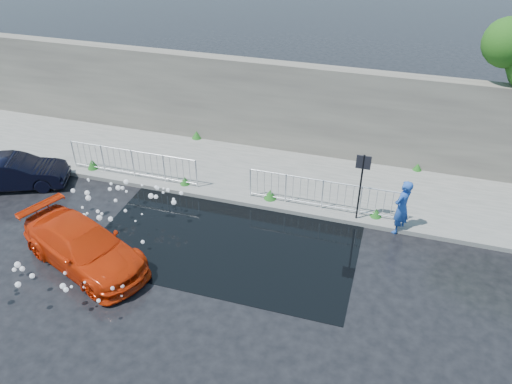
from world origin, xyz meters
TOP-DOWN VIEW (x-y plane):
  - ground at (0.00, 0.00)m, footprint 90.00×90.00m
  - pavement at (0.00, 5.00)m, footprint 30.00×4.00m
  - curb at (0.00, 3.00)m, footprint 30.00×0.25m
  - retaining_wall at (0.00, 7.20)m, footprint 30.00×0.60m
  - puddle at (0.50, 1.00)m, footprint 8.00×5.00m
  - sign_post at (4.20, 3.10)m, footprint 0.45×0.06m
  - railing_left at (-4.00, 3.35)m, footprint 5.05×0.05m
  - railing_right at (3.00, 3.35)m, footprint 5.05×0.05m
  - weeds at (-0.50, 4.44)m, footprint 12.17×3.93m
  - water_spray at (-3.25, -0.41)m, footprint 3.71×5.53m
  - red_car at (-3.06, -1.25)m, footprint 4.71×3.26m
  - dark_car at (-7.83, 1.70)m, footprint 3.76×2.53m
  - person at (5.54, 3.00)m, footprint 0.74×0.81m

SIDE VIEW (x-z plane):
  - ground at x=0.00m, z-range 0.00..0.00m
  - puddle at x=0.50m, z-range 0.00..0.01m
  - pavement at x=0.00m, z-range 0.00..0.15m
  - curb at x=0.00m, z-range 0.00..0.16m
  - weeds at x=-0.50m, z-range 0.12..0.51m
  - dark_car at x=-7.83m, z-range 0.00..1.17m
  - red_car at x=-3.06m, z-range 0.00..1.27m
  - water_spray at x=-3.25m, z-range 0.23..1.20m
  - railing_left at x=-4.00m, z-range 0.19..1.29m
  - railing_right at x=3.00m, z-range 0.19..1.29m
  - person at x=5.54m, z-range 0.00..1.87m
  - sign_post at x=4.20m, z-range 0.47..2.97m
  - retaining_wall at x=0.00m, z-range 0.15..3.65m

